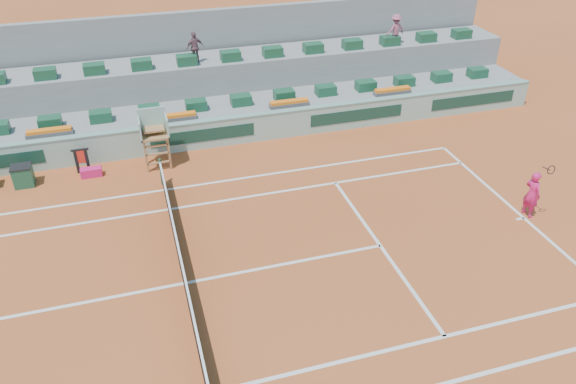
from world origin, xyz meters
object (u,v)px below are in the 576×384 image
tennis_player (532,194)px  drink_cooler_a (23,176)px  player_bag (91,172)px  umpire_chair (154,131)px

tennis_player → drink_cooler_a: bearing=157.2°
player_bag → drink_cooler_a: bearing=179.7°
player_bag → drink_cooler_a: drink_cooler_a is taller
umpire_chair → drink_cooler_a: bearing=-178.5°
drink_cooler_a → tennis_player: size_ratio=0.37×
player_bag → umpire_chair: (2.61, 0.15, 1.37)m
player_bag → umpire_chair: size_ratio=0.33×
player_bag → drink_cooler_a: size_ratio=0.95×
umpire_chair → drink_cooler_a: umpire_chair is taller
tennis_player → umpire_chair: bearing=148.8°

